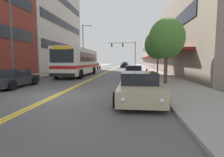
% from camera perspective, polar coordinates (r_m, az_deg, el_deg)
% --- Properties ---
extents(ground_plane, '(240.00, 240.00, 0.00)m').
position_cam_1_polar(ground_plane, '(46.06, 1.08, 3.50)').
color(ground_plane, '#4C4C4F').
extents(sidewalk_left, '(3.54, 106.00, 0.13)m').
position_cam_1_polar(sidewalk_left, '(47.24, -7.76, 3.58)').
color(sidewalk_left, gray).
rests_on(sidewalk_left, ground_plane).
extents(sidewalk_right, '(3.54, 106.00, 0.13)m').
position_cam_1_polar(sidewalk_right, '(46.00, 10.15, 3.49)').
color(sidewalk_right, gray).
rests_on(sidewalk_right, ground_plane).
extents(centre_line, '(0.34, 106.00, 0.01)m').
position_cam_1_polar(centre_line, '(46.06, 1.08, 3.51)').
color(centre_line, yellow).
rests_on(centre_line, ground_plane).
extents(office_tower_left, '(12.08, 21.51, 27.16)m').
position_cam_1_polar(office_tower_left, '(41.61, -23.60, 21.71)').
color(office_tower_left, '#BCB7AD').
rests_on(office_tower_left, ground_plane).
extents(storefront_row_right, '(9.10, 68.00, 10.03)m').
position_cam_1_polar(storefront_row_right, '(46.89, 17.70, 9.40)').
color(storefront_row_right, gray).
rests_on(storefront_row_right, ground_plane).
extents(city_bus, '(2.91, 10.64, 3.25)m').
position_cam_1_polar(city_bus, '(22.02, -10.82, 5.66)').
color(city_bus, silver).
rests_on(city_bus, ground_plane).
extents(car_champagne_parked_left_near, '(2.03, 4.63, 1.25)m').
position_cam_1_polar(car_champagne_parked_left_near, '(34.66, -7.82, 3.66)').
color(car_champagne_parked_left_near, beige).
rests_on(car_champagne_parked_left_near, ground_plane).
extents(car_silver_parked_left_mid, '(2.18, 4.70, 1.33)m').
position_cam_1_polar(car_silver_parked_left_mid, '(40.51, -5.71, 4.05)').
color(car_silver_parked_left_mid, '#B7B7BC').
rests_on(car_silver_parked_left_mid, ground_plane).
extents(car_charcoal_parked_left_far, '(2.14, 4.33, 1.27)m').
position_cam_1_polar(car_charcoal_parked_left_far, '(14.21, -29.83, -0.07)').
color(car_charcoal_parked_left_far, '#232328').
rests_on(car_charcoal_parked_left_far, ground_plane).
extents(car_beige_parked_right_foreground, '(2.12, 4.63, 1.32)m').
position_cam_1_polar(car_beige_parked_right_foreground, '(8.27, 8.76, -2.92)').
color(car_beige_parked_right_foreground, '#BCAD89').
rests_on(car_beige_parked_right_foreground, ground_plane).
extents(car_slate_blue_parked_right_mid, '(2.16, 4.49, 1.33)m').
position_cam_1_polar(car_slate_blue_parked_right_mid, '(19.06, 7.00, 2.04)').
color(car_slate_blue_parked_right_mid, '#475675').
rests_on(car_slate_blue_parked_right_mid, ground_plane).
extents(car_black_moving_lead, '(2.20, 4.81, 1.19)m').
position_cam_1_polar(car_black_moving_lead, '(46.74, 4.17, 4.22)').
color(car_black_moving_lead, black).
rests_on(car_black_moving_lead, ground_plane).
extents(car_navy_moving_second, '(2.03, 4.64, 1.38)m').
position_cam_1_polar(car_navy_moving_second, '(67.70, 4.30, 4.77)').
color(car_navy_moving_second, '#19234C').
rests_on(car_navy_moving_second, ground_plane).
extents(traffic_signal_mast, '(7.40, 0.38, 6.91)m').
position_cam_1_polar(traffic_signal_mast, '(46.72, 4.55, 9.61)').
color(traffic_signal_mast, '#47474C').
rests_on(traffic_signal_mast, ground_plane).
extents(street_lamp_left_near, '(2.35, 0.28, 7.96)m').
position_cam_1_polar(street_lamp_left_near, '(16.02, -29.19, 15.45)').
color(street_lamp_left_near, '#47474C').
rests_on(street_lamp_left_near, ground_plane).
extents(street_lamp_left_far, '(1.84, 0.28, 8.78)m').
position_cam_1_polar(street_lamp_left_far, '(35.17, -9.09, 11.04)').
color(street_lamp_left_far, '#47474C').
rests_on(street_lamp_left_far, ground_plane).
extents(street_tree_right_near, '(2.66, 2.66, 4.87)m').
position_cam_1_polar(street_tree_right_near, '(13.98, 17.42, 12.37)').
color(street_tree_right_near, brown).
rests_on(street_tree_right_near, sidewalk_right).
extents(street_tree_right_mid, '(3.40, 3.40, 5.66)m').
position_cam_1_polar(street_tree_right_mid, '(23.24, 14.84, 10.69)').
color(street_tree_right_mid, brown).
rests_on(street_tree_right_mid, sidewalk_right).
extents(fire_hydrant, '(0.32, 0.24, 0.77)m').
position_cam_1_polar(fire_hydrant, '(21.76, 11.25, 2.16)').
color(fire_hydrant, red).
rests_on(fire_hydrant, sidewalk_right).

